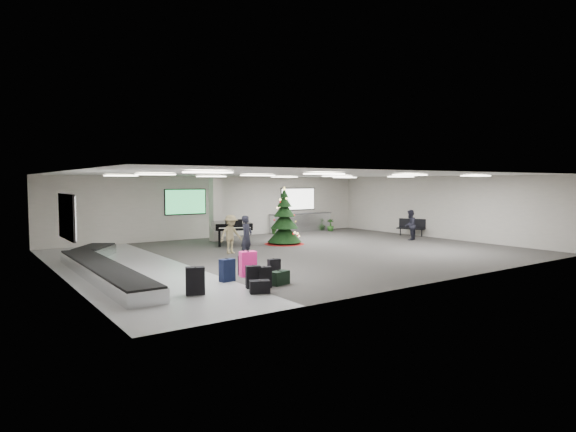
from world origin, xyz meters
TOP-DOWN VIEW (x-y plane):
  - ground at (0.00, 0.00)m, footprint 18.00×18.00m
  - room_envelope at (-0.38, 0.67)m, footprint 18.02×14.02m
  - baggage_carousel at (-7.84, -0.08)m, footprint 2.28×9.71m
  - service_counter at (5.00, 6.65)m, footprint 4.05×0.65m
  - suitcase_0 at (-5.00, -4.64)m, footprint 0.45×0.34m
  - suitcase_1 at (-4.71, -4.76)m, footprint 0.41×0.28m
  - pink_suitcase at (-4.28, -3.14)m, footprint 0.53×0.35m
  - suitcase_3 at (-4.24, -2.90)m, footprint 0.40×0.22m
  - navy_suitcase at (-5.17, -3.46)m, footprint 0.46×0.31m
  - suitcase_5 at (-6.60, -4.44)m, footprint 0.54×0.41m
  - green_duffel at (-4.15, -4.67)m, footprint 0.63×0.43m
  - suitcase_7 at (-3.65, -3.62)m, footprint 0.40×0.24m
  - black_duffel at (-5.17, -5.26)m, footprint 0.59×0.47m
  - christmas_tree at (1.04, 2.62)m, footprint 1.89×1.89m
  - grand_piano at (-1.06, 3.89)m, footprint 2.24×2.56m
  - bench at (8.60, 1.47)m, footprint 1.05×1.52m
  - traveler_a at (-2.43, 0.13)m, footprint 0.70×0.63m
  - traveler_b at (-2.44, 1.38)m, footprint 1.08×0.71m
  - traveler_bench at (7.03, 0.27)m, footprint 0.91×0.83m
  - potted_plant_left at (3.07, 6.50)m, footprint 0.55×0.51m
  - potted_plant_right at (6.65, 5.95)m, footprint 0.56×0.56m

SIDE VIEW (x-z plane):
  - ground at x=0.00m, z-range 0.00..0.00m
  - black_duffel at x=-5.17m, z-range -0.01..0.35m
  - green_duffel at x=-4.15m, z-range -0.01..0.39m
  - baggage_carousel at x=-7.84m, z-range 0.00..0.43m
  - suitcase_7 at x=-3.65m, z-range -0.01..0.55m
  - suitcase_1 at x=-4.71m, z-range -0.01..0.59m
  - suitcase_3 at x=-4.24m, z-range -0.01..0.61m
  - suitcase_0 at x=-5.00m, z-range -0.01..0.62m
  - navy_suitcase at x=-5.17m, z-range -0.01..0.67m
  - suitcase_5 at x=-6.60m, z-range -0.01..0.73m
  - potted_plant_right at x=6.65m, z-range 0.00..0.72m
  - pink_suitcase at x=-4.28m, z-range -0.01..0.78m
  - potted_plant_left at x=3.07m, z-range 0.00..0.80m
  - bench at x=8.60m, z-range 0.06..0.98m
  - service_counter at x=5.00m, z-range 0.01..1.09m
  - traveler_bench at x=7.03m, z-range 0.00..1.51m
  - traveler_b at x=-2.44m, z-range 0.00..1.56m
  - traveler_a at x=-2.43m, z-range 0.00..1.61m
  - grand_piano at x=-1.06m, z-range 0.26..1.48m
  - christmas_tree at x=1.04m, z-range -0.43..2.27m
  - room_envelope at x=-0.38m, z-range 0.73..3.94m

